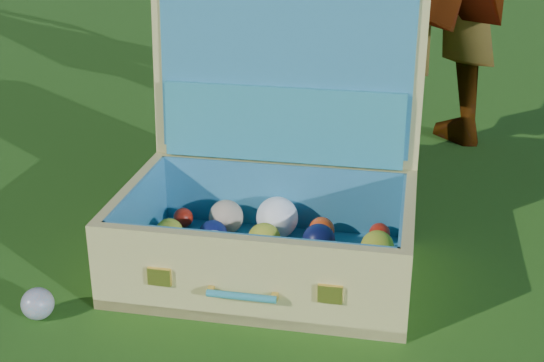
{
  "coord_description": "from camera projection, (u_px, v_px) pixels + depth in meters",
  "views": [
    {
      "loc": [
        0.24,
        -1.39,
        0.85
      ],
      "look_at": [
        -0.03,
        0.15,
        0.19
      ],
      "focal_mm": 50.0,
      "sensor_mm": 36.0,
      "label": 1
    }
  ],
  "objects": [
    {
      "name": "ground",
      "position": [
        276.0,
        290.0,
        1.63
      ],
      "size": [
        60.0,
        60.0,
        0.0
      ],
      "primitive_type": "plane",
      "color": "#215114",
      "rests_on": "ground"
    },
    {
      "name": "stray_ball",
      "position": [
        38.0,
        304.0,
        1.52
      ],
      "size": [
        0.07,
        0.07,
        0.07
      ],
      "primitive_type": "sphere",
      "color": "#4692B6",
      "rests_on": "ground"
    },
    {
      "name": "suitcase",
      "position": [
        273.0,
        189.0,
        1.7
      ],
      "size": [
        0.65,
        0.52,
        0.61
      ],
      "rotation": [
        0.0,
        0.0,
        -0.02
      ],
      "color": "#D5C772",
      "rests_on": "ground"
    }
  ]
}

